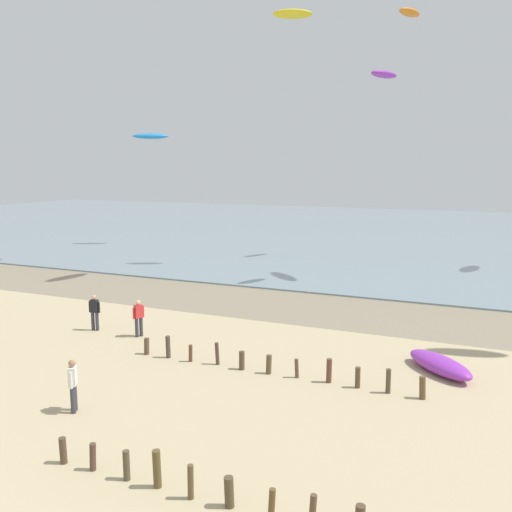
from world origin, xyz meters
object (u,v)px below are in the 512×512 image
(grounded_kite, at_px, (440,364))
(kite_aloft_7, at_px, (151,136))
(person_nearest_camera, at_px, (139,317))
(person_by_waterline, at_px, (73,384))
(kite_aloft_8, at_px, (384,74))
(person_mid_beach, at_px, (95,311))
(kite_aloft_6, at_px, (410,12))
(kite_aloft_0, at_px, (293,14))

(grounded_kite, relative_size, kite_aloft_7, 0.92)
(person_nearest_camera, xyz_separation_m, person_by_waterline, (2.75, -7.33, 0.00))
(kite_aloft_7, distance_m, kite_aloft_8, 25.99)
(kite_aloft_8, bearing_deg, person_mid_beach, 170.57)
(person_by_waterline, height_order, grounded_kite, person_by_waterline)
(person_mid_beach, bearing_deg, person_nearest_camera, 0.51)
(person_mid_beach, xyz_separation_m, kite_aloft_6, (9.80, 26.98, 18.80))
(grounded_kite, bearing_deg, person_by_waterline, 82.71)
(person_nearest_camera, xyz_separation_m, person_mid_beach, (-2.48, -0.02, 0.00))
(person_nearest_camera, relative_size, kite_aloft_8, 0.69)
(kite_aloft_0, distance_m, kite_aloft_8, 9.99)
(person_nearest_camera, height_order, kite_aloft_8, kite_aloft_8)
(person_by_waterline, relative_size, grounded_kite, 0.54)
(person_nearest_camera, xyz_separation_m, kite_aloft_8, (7.69, 15.57, 12.40))
(person_mid_beach, height_order, kite_aloft_7, kite_aloft_7)
(kite_aloft_0, height_order, kite_aloft_6, kite_aloft_6)
(person_nearest_camera, height_order, person_by_waterline, same)
(kite_aloft_6, bearing_deg, kite_aloft_8, 25.98)
(kite_aloft_0, height_order, kite_aloft_7, kite_aloft_0)
(grounded_kite, bearing_deg, kite_aloft_7, 4.36)
(grounded_kite, height_order, kite_aloft_6, kite_aloft_6)
(kite_aloft_6, xyz_separation_m, kite_aloft_7, (-23.57, -1.66, -9.14))
(person_nearest_camera, relative_size, person_by_waterline, 1.00)
(person_mid_beach, relative_size, kite_aloft_7, 0.50)
(kite_aloft_8, bearing_deg, kite_aloft_7, 91.55)
(person_nearest_camera, relative_size, kite_aloft_7, 0.50)
(person_mid_beach, bearing_deg, kite_aloft_0, 82.24)
(person_nearest_camera, height_order, kite_aloft_6, kite_aloft_6)
(kite_aloft_0, relative_size, kite_aloft_6, 1.10)
(person_nearest_camera, distance_m, kite_aloft_7, 31.59)
(person_mid_beach, bearing_deg, kite_aloft_8, 56.89)
(person_nearest_camera, relative_size, person_mid_beach, 1.00)
(kite_aloft_0, bearing_deg, person_nearest_camera, -114.33)
(kite_aloft_7, bearing_deg, person_by_waterline, -88.13)
(grounded_kite, relative_size, kite_aloft_0, 1.10)
(kite_aloft_6, bearing_deg, person_mid_beach, 4.16)
(grounded_kite, xyz_separation_m, kite_aloft_0, (-12.83, 18.72, 18.26))
(person_nearest_camera, distance_m, person_by_waterline, 7.83)
(kite_aloft_0, height_order, kite_aloft_8, kite_aloft_0)
(person_mid_beach, bearing_deg, grounded_kite, 3.08)
(person_mid_beach, height_order, kite_aloft_0, kite_aloft_0)
(kite_aloft_0, xyz_separation_m, kite_aloft_8, (7.50, -3.96, -5.26))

